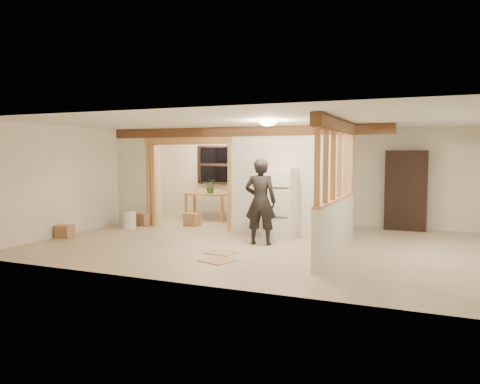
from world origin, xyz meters
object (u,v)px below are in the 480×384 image
at_px(woman, 260,202).
at_px(shop_vac, 144,211).
at_px(refrigerator, 280,203).
at_px(bookshelf, 406,190).
at_px(work_table, 208,207).

xyz_separation_m(woman, shop_vac, (-4.14, 1.90, -0.62)).
relative_size(woman, shop_vac, 3.29).
bearing_deg(refrigerator, woman, -97.77).
bearing_deg(refrigerator, bookshelf, 41.24).
height_order(woman, work_table, woman).
xyz_separation_m(refrigerator, shop_vac, (-4.26, 0.98, -0.51)).
relative_size(refrigerator, woman, 0.87).
xyz_separation_m(work_table, bookshelf, (5.23, 0.34, 0.59)).
bearing_deg(shop_vac, work_table, 29.64).
distance_m(refrigerator, woman, 0.94).
distance_m(work_table, shop_vac, 1.77).
xyz_separation_m(shop_vac, bookshelf, (6.76, 1.21, 0.70)).
bearing_deg(work_table, shop_vac, -152.17).
height_order(refrigerator, woman, woman).
relative_size(woman, bookshelf, 0.91).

